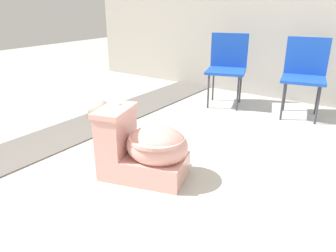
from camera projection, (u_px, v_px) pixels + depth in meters
name	position (u px, v px, depth m)	size (l,w,h in m)	color
ground_plane	(129.00, 198.00, 2.14)	(14.00, 14.00, 0.00)	#B7B2A8
gravel_strip	(70.00, 132.00, 3.17)	(0.56, 8.00, 0.01)	#605B56
toilet	(144.00, 149.00, 2.32)	(0.71, 0.54, 0.52)	#E09E93
folding_chair_left	(228.00, 62.00, 3.91)	(0.56, 0.56, 0.83)	#1947B2
folding_chair_middle	(305.00, 69.00, 3.51)	(0.53, 0.53, 0.83)	#1947B2
boulder_near	(98.00, 109.00, 3.53)	(0.29, 0.22, 0.21)	#ADA899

